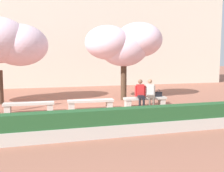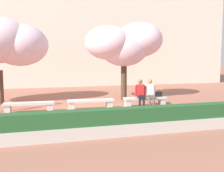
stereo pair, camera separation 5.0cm
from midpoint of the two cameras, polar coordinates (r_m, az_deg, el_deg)
ground_plane at (r=11.60m, az=-4.54°, el=-5.17°), size 100.00×100.00×0.00m
building_facade at (r=22.72m, az=-10.32°, el=11.24°), size 28.00×4.00×8.66m
stone_bench_west_end at (r=11.34m, az=-17.48°, el=-4.11°), size 2.04×0.53×0.45m
stone_bench_near_west at (r=11.54m, az=-4.55°, el=-3.66°), size 2.04×0.53×0.45m
stone_bench_center at (r=12.29m, az=7.34°, el=-3.09°), size 2.04×0.53×0.45m
person_seated_left at (r=12.09m, az=6.36°, el=-1.37°), size 0.50×0.73×1.29m
person_seated_right at (r=12.28m, az=8.44°, el=-1.28°), size 0.50×0.73×1.29m
handbag at (r=12.55m, az=10.25°, el=-1.70°), size 0.30×0.15×0.34m
cherry_tree_main at (r=14.20m, az=2.99°, el=9.21°), size 4.27×2.73×4.19m
planter_hedge_foreground at (r=7.76m, az=1.19°, el=-7.92°), size 11.28×0.50×0.80m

